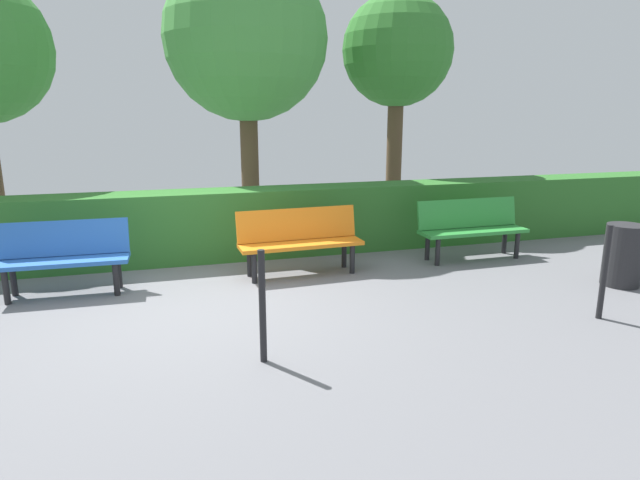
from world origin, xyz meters
TOP-DOWN VIEW (x-y plane):
  - ground_plane at (0.00, 0.00)m, footprint 18.21×18.21m
  - bench_green at (-3.93, -0.86)m, footprint 1.60×0.48m
  - bench_orange at (-1.34, -0.81)m, footprint 1.64×0.53m
  - bench_blue at (1.51, -0.79)m, footprint 1.47×0.50m
  - hedge_row at (-1.22, -1.88)m, footprint 14.21×0.66m
  - tree_near at (-3.99, -3.82)m, footprint 2.06×2.06m
  - tree_mid at (-1.17, -3.77)m, footprint 2.79×2.79m
  - railing_post_near at (-3.96, 1.61)m, footprint 0.06×0.06m
  - railing_post_mid at (-0.41, 1.61)m, footprint 0.06×0.06m
  - trash_bin at (-5.06, 0.78)m, footprint 0.45×0.45m

SIDE VIEW (x-z plane):
  - ground_plane at x=0.00m, z-range 0.00..0.00m
  - trash_bin at x=-5.06m, z-range 0.00..0.77m
  - bench_blue at x=1.51m, z-range 0.05..0.91m
  - bench_green at x=-3.93m, z-range 0.05..0.91m
  - bench_orange at x=-1.34m, z-range 0.05..0.91m
  - railing_post_near at x=-3.96m, z-range 0.00..1.00m
  - railing_post_mid at x=-0.41m, z-range 0.00..1.00m
  - hedge_row at x=-1.22m, z-range 0.00..1.00m
  - tree_near at x=-3.99m, z-range 1.04..5.27m
  - tree_mid at x=-1.17m, z-range 0.94..5.65m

